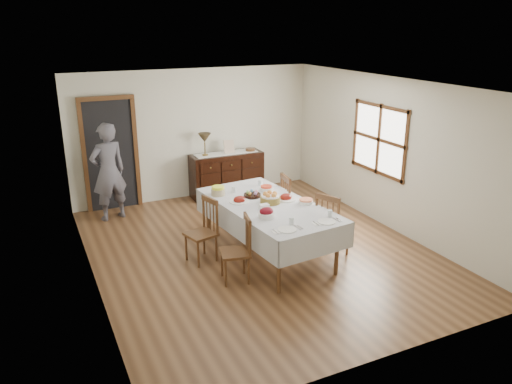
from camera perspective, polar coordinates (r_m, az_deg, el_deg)
name	(u,v)px	position (r m, az deg, el deg)	size (l,w,h in m)	color
ground	(259,250)	(8.00, 0.31, -6.67)	(6.00, 6.00, 0.00)	brown
room_shell	(239,145)	(7.76, -2.00, 5.38)	(5.02, 6.02, 2.65)	silver
dining_table	(268,210)	(7.55, 1.39, -2.07)	(1.50, 2.58, 0.85)	#BBBCC0
chair_left_near	(238,249)	(6.93, -2.02, -6.49)	(0.47, 0.47, 0.95)	#53311A
chair_left_far	(203,230)	(7.54, -6.03, -4.31)	(0.50, 0.50, 0.97)	#53311A
chair_right_near	(331,225)	(7.66, 8.58, -3.75)	(0.58, 0.58, 1.04)	#53311A
chair_right_far	(293,206)	(8.34, 4.29, -1.58)	(0.51, 0.51, 1.08)	#53311A
sideboard	(227,174)	(10.38, -3.37, 2.03)	(1.50, 0.54, 0.90)	black
person	(108,169)	(9.33, -16.55, 2.57)	(0.60, 0.38, 1.91)	#52505B
bread_basket	(270,198)	(7.55, 1.64, -0.74)	(0.31, 0.31, 0.18)	olive
egg_basket	(252,195)	(7.82, -0.43, -0.32)	(0.27, 0.27, 0.10)	black
ham_platter_a	(239,200)	(7.60, -1.90, -0.94)	(0.31, 0.31, 0.11)	white
ham_platter_b	(286,198)	(7.72, 3.44, -0.65)	(0.32, 0.32, 0.11)	white
beet_bowl	(266,213)	(6.99, 1.20, -2.43)	(0.23, 0.23, 0.15)	white
carrot_bowl	(266,188)	(8.09, 1.19, 0.41)	(0.22, 0.22, 0.09)	white
pineapple_bowl	(218,191)	(7.91, -4.36, 0.13)	(0.22, 0.22, 0.14)	tan
casserole_dish	(306,201)	(7.57, 5.72, -1.07)	(0.22, 0.22, 0.07)	white
butter_dish	(264,207)	(7.32, 0.92, -1.67)	(0.15, 0.10, 0.07)	white
setting_left	(288,227)	(6.66, 3.70, -3.97)	(0.43, 0.31, 0.10)	white
setting_right	(327,219)	(6.97, 8.16, -3.06)	(0.43, 0.31, 0.10)	white
glass_far_a	(234,189)	(8.03, -2.55, 0.30)	(0.07, 0.07, 0.10)	white
glass_far_b	(260,182)	(8.38, 0.47, 1.09)	(0.07, 0.07, 0.09)	white
runner	(226,153)	(10.27, -3.45, 4.46)	(1.30, 0.35, 0.01)	white
table_lamp	(205,138)	(10.02, -5.90, 6.11)	(0.26, 0.26, 0.46)	brown
picture_frame	(229,147)	(10.22, -3.10, 5.19)	(0.22, 0.08, 0.28)	#BDA58D
deco_bowl	(250,150)	(10.42, -0.66, 4.86)	(0.20, 0.20, 0.06)	#53311A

